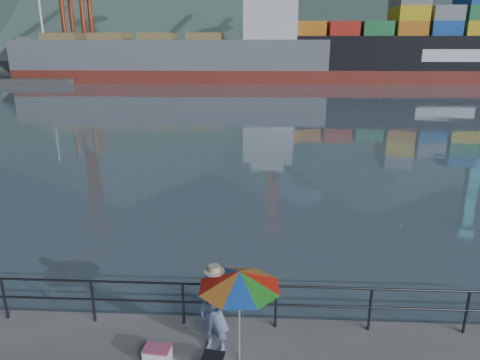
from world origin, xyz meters
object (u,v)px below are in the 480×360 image
bulk_carrier (182,57)px  beach_umbrella (239,279)px  cooler_bag (157,355)px  container_ship (452,47)px  fisherman (215,313)px

bulk_carrier → beach_umbrella: bearing=-79.0°
cooler_bag → container_ship: 81.35m
fisherman → cooler_bag: fisherman is taller
cooler_bag → container_ship: container_ship is taller
container_ship → beach_umbrella: bearing=-114.5°
fisherman → container_ship: 80.49m
cooler_bag → bulk_carrier: bulk_carrier is taller
fisherman → container_ship: (33.85, 72.85, 4.97)m
beach_umbrella → bulk_carrier: (-14.08, 72.25, 2.31)m
bulk_carrier → container_ship: 47.49m
fisherman → cooler_bag: size_ratio=3.53×
fisherman → cooler_bag: 1.37m
beach_umbrella → cooler_bag: size_ratio=4.05×
cooler_bag → container_ship: bearing=69.9°
beach_umbrella → bulk_carrier: bearing=101.0°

